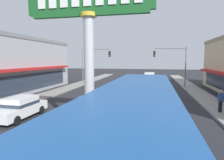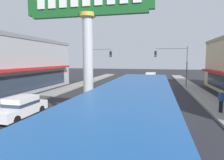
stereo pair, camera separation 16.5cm
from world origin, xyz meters
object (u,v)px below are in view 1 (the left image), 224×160
(district_sign, at_px, (89,58))
(traffic_light_left_side, at_px, (93,59))
(sedan_near_right_lane, at_px, (20,107))
(pedestrian_near_kerb, at_px, (221,100))
(suv_far_right_lane, at_px, (149,78))
(traffic_light_right_side, at_px, (174,59))
(bus_near_left_lane, at_px, (136,124))

(district_sign, xyz_separation_m, traffic_light_left_side, (-6.32, 19.73, -0.08))
(sedan_near_right_lane, xyz_separation_m, pedestrian_near_kerb, (14.47, 4.07, 0.38))
(suv_far_right_lane, height_order, pedestrian_near_kerb, pedestrian_near_kerb)
(traffic_light_right_side, bearing_deg, suv_far_right_lane, 128.30)
(district_sign, height_order, pedestrian_near_kerb, district_sign)
(traffic_light_right_side, height_order, sedan_near_right_lane, traffic_light_right_side)
(sedan_near_right_lane, height_order, bus_near_left_lane, bus_near_left_lane)
(pedestrian_near_kerb, bearing_deg, district_sign, -143.79)
(traffic_light_right_side, relative_size, sedan_near_right_lane, 1.44)
(traffic_light_left_side, xyz_separation_m, traffic_light_right_side, (12.64, 0.59, 0.00))
(traffic_light_right_side, bearing_deg, traffic_light_left_side, -177.34)
(district_sign, xyz_separation_m, bus_near_left_lane, (2.74, -2.67, -2.45))
(district_sign, height_order, sedan_near_right_lane, district_sign)
(sedan_near_right_lane, bearing_deg, bus_near_left_lane, -28.55)
(traffic_light_left_side, relative_size, pedestrian_near_kerb, 3.56)
(traffic_light_left_side, distance_m, bus_near_left_lane, 24.28)
(bus_near_left_lane, relative_size, pedestrian_near_kerb, 6.46)
(suv_far_right_lane, height_order, bus_near_left_lane, bus_near_left_lane)
(pedestrian_near_kerb, bearing_deg, traffic_light_left_side, 137.42)
(sedan_near_right_lane, relative_size, pedestrian_near_kerb, 2.48)
(sedan_near_right_lane, relative_size, suv_far_right_lane, 0.93)
(pedestrian_near_kerb, bearing_deg, suv_far_right_lane, 106.95)
(district_sign, bearing_deg, sedan_near_right_lane, 160.77)
(traffic_light_right_side, height_order, pedestrian_near_kerb, traffic_light_right_side)
(traffic_light_left_side, height_order, suv_far_right_lane, traffic_light_left_side)
(traffic_light_left_side, height_order, bus_near_left_lane, traffic_light_left_side)
(traffic_light_left_side, distance_m, traffic_light_right_side, 12.66)
(district_sign, height_order, traffic_light_right_side, district_sign)
(district_sign, bearing_deg, pedestrian_near_kerb, 36.21)
(traffic_light_right_side, distance_m, suv_far_right_lane, 6.64)
(traffic_light_right_side, distance_m, bus_near_left_lane, 23.39)
(traffic_light_left_side, relative_size, sedan_near_right_lane, 1.44)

